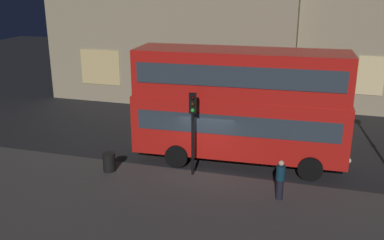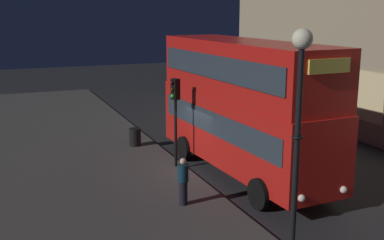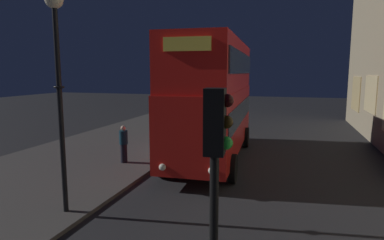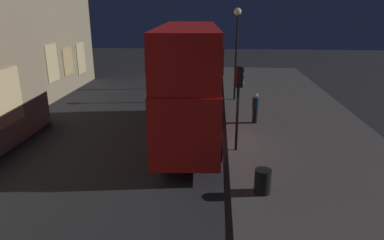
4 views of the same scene
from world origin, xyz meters
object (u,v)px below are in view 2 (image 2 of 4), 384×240
Objects in this scene: pedestrian at (183,181)px; litter_bin at (135,137)px; street_lamp at (299,105)px; traffic_light_near_kerb at (175,104)px; double_decker_bus at (243,101)px.

pedestrian reaches higher than litter_bin.
litter_bin is at bearing -178.24° from street_lamp.
traffic_light_near_kerb reaches higher than pedestrian.
double_decker_bus is at bearing 160.83° from street_lamp.
pedestrian is (3.89, -1.19, -1.83)m from traffic_light_near_kerb.
litter_bin is (-12.65, -0.39, -3.83)m from street_lamp.
double_decker_bus is 4.62m from pedestrian.
traffic_light_near_kerb is 4.35× the size of litter_bin.
double_decker_bus reaches higher than litter_bin.
double_decker_bus is 11.78× the size of litter_bin.
litter_bin is (-5.30, -2.94, -2.47)m from double_decker_bus.
traffic_light_near_kerb is at bearing -80.56° from pedestrian.
double_decker_bus is 6.55m from litter_bin.
street_lamp is at bearing -18.45° from traffic_light_near_kerb.
double_decker_bus is at bearing -119.87° from pedestrian.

